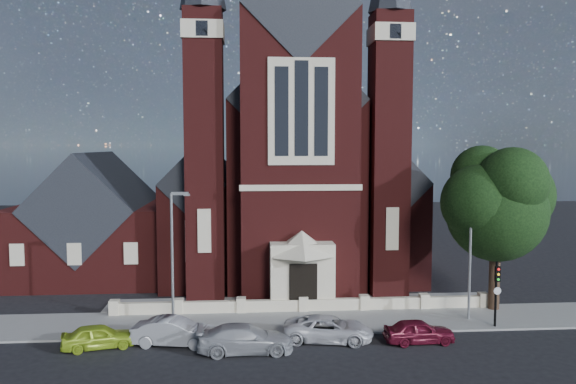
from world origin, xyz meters
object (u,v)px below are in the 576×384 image
object	(u,v)px
street_lamp_left	(174,251)
car_silver_b	(245,339)
street_lamp_right	(472,247)
car_silver_a	(174,332)
church	(285,174)
traffic_signal	(497,286)
car_lime_van	(99,336)
car_dark_red	(419,331)
car_white_suv	(329,329)
parish_hall	(96,228)
street_tree	(500,205)

from	to	relation	value
street_lamp_left	car_silver_b	bearing A→B (deg)	-45.82
street_lamp_right	car_silver_a	xyz separation A→B (m)	(-17.65, -2.96, -3.85)
church	street_lamp_right	bearing A→B (deg)	-61.96
traffic_signal	car_lime_van	size ratio (longest dim) A/B	1.05
traffic_signal	car_dark_red	bearing A→B (deg)	-159.06
street_lamp_left	car_silver_b	xyz separation A→B (m)	(4.18, -4.30, -3.87)
street_lamp_right	car_white_suv	size ratio (longest dim) A/B	1.64
parish_hall	car_white_suv	distance (m)	24.11
car_silver_b	traffic_signal	bearing A→B (deg)	-80.41
street_lamp_left	traffic_signal	distance (m)	19.08
parish_hall	street_lamp_left	world-z (taller)	parish_hall
church	street_lamp_left	xyz separation A→B (m)	(-7.91, -18.94, -3.59)
church	street_lamp_right	distance (m)	21.76
car_dark_red	street_tree	bearing A→B (deg)	-54.16
street_tree	traffic_signal	world-z (taller)	street_tree
car_white_suv	parish_hall	bearing A→B (deg)	54.16
car_lime_van	car_silver_b	world-z (taller)	car_silver_b
church	car_white_suv	world-z (taller)	church
parish_hall	car_lime_van	world-z (taller)	parish_hall
car_silver_b	street_lamp_left	bearing A→B (deg)	43.28
church	car_silver_a	size ratio (longest dim) A/B	7.72
street_lamp_left	car_dark_red	world-z (taller)	street_lamp_left
church	traffic_signal	bearing A→B (deg)	-61.80
traffic_signal	car_dark_red	distance (m)	5.94
car_lime_van	car_silver_a	distance (m)	3.98
car_silver_a	car_silver_b	distance (m)	4.06
car_silver_b	car_white_suv	world-z (taller)	car_silver_b
traffic_signal	car_silver_b	world-z (taller)	traffic_signal
church	car_silver_b	size ratio (longest dim) A/B	6.96
church	parish_hall	distance (m)	17.26
street_lamp_left	car_silver_a	world-z (taller)	street_lamp_left
church	parish_hall	xyz separation A→B (m)	(-16.00, -4.94, -4.17)
street_tree	car_white_suv	distance (m)	14.09
street_lamp_left	car_lime_van	size ratio (longest dim) A/B	2.13
car_white_suv	car_lime_van	bearing A→B (deg)	100.22
street_lamp_right	car_silver_a	size ratio (longest dim) A/B	1.79
street_lamp_left	traffic_signal	size ratio (longest dim) A/B	2.02
traffic_signal	car_dark_red	world-z (taller)	traffic_signal
parish_hall	street_tree	size ratio (longest dim) A/B	1.14
car_silver_b	street_lamp_right	bearing A→B (deg)	-73.61
street_lamp_left	street_lamp_right	distance (m)	18.00
church	street_tree	distance (m)	21.38
street_lamp_right	car_silver_b	world-z (taller)	street_lamp_right
church	street_lamp_right	world-z (taller)	church
car_lime_van	car_white_suv	world-z (taller)	car_white_suv
street_lamp_left	car_dark_red	size ratio (longest dim) A/B	2.11
street_lamp_right	car_silver_a	world-z (taller)	street_lamp_right
parish_hall	street_lamp_left	distance (m)	16.18
church	car_silver_a	bearing A→B (deg)	-109.04
street_tree	car_silver_a	distance (m)	21.60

